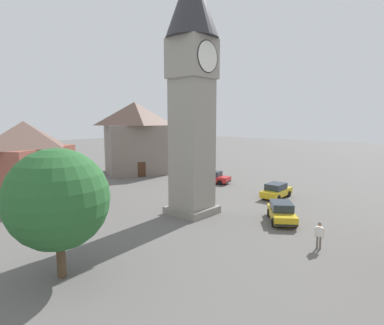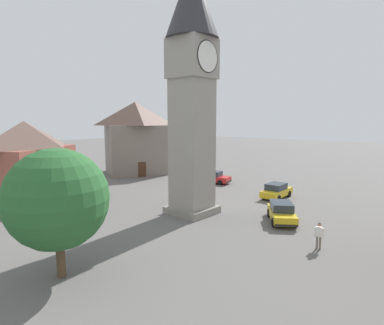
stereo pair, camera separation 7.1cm
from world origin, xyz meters
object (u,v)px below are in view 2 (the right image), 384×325
Objects in this scene: clock_tower at (192,70)px; pedestrian at (319,233)px; building_shop_left at (26,162)px; tree at (57,199)px; car_silver_kerb at (276,191)px; car_red_corner at (213,177)px; building_corner_back at (136,137)px; car_blue_kerb at (282,212)px; road_sign at (199,179)px.

clock_tower reaches higher than pedestrian.
tree is at bearing -106.62° from building_shop_left.
building_shop_left reaches higher than car_silver_kerb.
building_shop_left is at bearing 119.16° from clock_tower.
car_red_corner is 14.22m from building_corner_back.
car_silver_kerb is at bearing -100.82° from car_red_corner.
building_corner_back is at bearing 44.55° from tree.
building_corner_back is (22.70, 22.34, 1.28)m from tree.
car_blue_kerb is at bearing -104.60° from building_corner_back.
building_corner_back is (9.93, 19.93, -6.58)m from clock_tower.
car_blue_kerb is 0.39× the size of building_corner_back.
car_red_corner is at bearing -83.43° from building_corner_back.
car_blue_kerb and car_silver_kerb have the same top height.
clock_tower is 12.08× the size of pedestrian.
clock_tower is 13.39m from car_blue_kerb.
car_blue_kerb is 1.04× the size of car_silver_kerb.
tree reaches higher than road_sign.
car_silver_kerb is at bearing -90.70° from building_corner_back.
building_corner_back is at bearing 71.30° from pedestrian.
car_blue_kerb is 0.43× the size of building_shop_left.
building_corner_back is 17.93m from road_sign.
pedestrian is at bearing -124.42° from car_red_corner.
building_shop_left is at bearing 106.33° from pedestrian.
road_sign is at bearing -41.16° from building_shop_left.
building_corner_back reaches higher than car_silver_kerb.
car_silver_kerb is 2.46× the size of pedestrian.
pedestrian is (-11.99, -17.50, 0.25)m from car_red_corner.
building_shop_left is 16.73m from road_sign.
pedestrian is (-10.17, -7.99, 0.25)m from car_silver_kerb.
building_shop_left is 18.77m from building_corner_back.
tree reaches higher than car_blue_kerb.
tree is 18.41m from road_sign.
tree is at bearing -162.30° from road_sign.
building_corner_back reaches higher than road_sign.
car_red_corner is at bearing 79.18° from car_silver_kerb.
clock_tower reaches higher than car_blue_kerb.
road_sign is at bearing 129.36° from car_silver_kerb.
car_blue_kerb is at bearing -150.25° from car_silver_kerb.
road_sign is (-5.28, -16.78, -3.45)m from building_corner_back.
road_sign is at bearing -107.47° from building_corner_back.
car_red_corner is 0.66× the size of tree.
tree is (-12.77, -2.41, -7.86)m from clock_tower.
clock_tower is 7.30× the size of road_sign.
car_red_corner is at bearing 57.49° from car_blue_kerb.
car_silver_kerb is 24.63m from building_shop_left.
pedestrian reaches higher than car_red_corner.
building_shop_left is at bearing 138.84° from road_sign.
building_corner_back is at bearing 89.30° from car_silver_kerb.
car_blue_kerb is (2.97, -6.77, -11.16)m from clock_tower.
pedestrian is at bearing -34.85° from tree.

